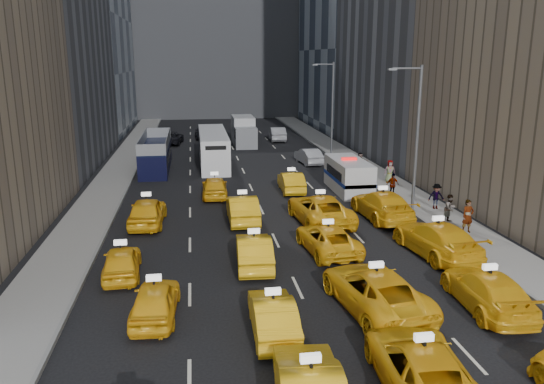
{
  "coord_description": "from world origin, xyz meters",
  "views": [
    {
      "loc": [
        -4.11,
        -18.28,
        9.41
      ],
      "look_at": [
        0.19,
        10.56,
        2.0
      ],
      "focal_mm": 35.0,
      "sensor_mm": 36.0,
      "label": 1
    }
  ],
  "objects_px": {
    "taxi_2": "(422,367)",
    "double_decker": "(156,153)",
    "city_bus": "(213,148)",
    "box_truck": "(244,131)",
    "nypd_van": "(349,176)",
    "pedestrian_0": "(468,216)"
  },
  "relations": [
    {
      "from": "taxi_2",
      "to": "box_truck",
      "type": "relative_size",
      "value": 0.76
    },
    {
      "from": "nypd_van",
      "to": "box_truck",
      "type": "xyz_separation_m",
      "value": [
        -5.45,
        22.12,
        0.39
      ]
    },
    {
      "from": "taxi_2",
      "to": "nypd_van",
      "type": "bearing_deg",
      "value": -96.77
    },
    {
      "from": "taxi_2",
      "to": "double_decker",
      "type": "relative_size",
      "value": 0.52
    },
    {
      "from": "taxi_2",
      "to": "city_bus",
      "type": "relative_size",
      "value": 0.46
    },
    {
      "from": "pedestrian_0",
      "to": "box_truck",
      "type": "bearing_deg",
      "value": 98.6
    },
    {
      "from": "nypd_van",
      "to": "city_bus",
      "type": "bearing_deg",
      "value": 121.28
    },
    {
      "from": "taxi_2",
      "to": "box_truck",
      "type": "height_order",
      "value": "box_truck"
    },
    {
      "from": "taxi_2",
      "to": "pedestrian_0",
      "type": "xyz_separation_m",
      "value": [
        8.28,
        12.83,
        0.34
      ]
    },
    {
      "from": "taxi_2",
      "to": "city_bus",
      "type": "distance_m",
      "value": 35.16
    },
    {
      "from": "double_decker",
      "to": "pedestrian_0",
      "type": "height_order",
      "value": "double_decker"
    },
    {
      "from": "taxi_2",
      "to": "pedestrian_0",
      "type": "height_order",
      "value": "pedestrian_0"
    },
    {
      "from": "box_truck",
      "to": "double_decker",
      "type": "bearing_deg",
      "value": -119.72
    },
    {
      "from": "city_bus",
      "to": "pedestrian_0",
      "type": "bearing_deg",
      "value": -65.42
    },
    {
      "from": "taxi_2",
      "to": "pedestrian_0",
      "type": "bearing_deg",
      "value": -118.22
    },
    {
      "from": "city_bus",
      "to": "pedestrian_0",
      "type": "height_order",
      "value": "city_bus"
    },
    {
      "from": "taxi_2",
      "to": "pedestrian_0",
      "type": "relative_size",
      "value": 2.88
    },
    {
      "from": "taxi_2",
      "to": "double_decker",
      "type": "height_order",
      "value": "double_decker"
    },
    {
      "from": "box_truck",
      "to": "pedestrian_0",
      "type": "height_order",
      "value": "box_truck"
    },
    {
      "from": "nypd_van",
      "to": "box_truck",
      "type": "height_order",
      "value": "box_truck"
    },
    {
      "from": "city_bus",
      "to": "box_truck",
      "type": "bearing_deg",
      "value": 64.52
    },
    {
      "from": "double_decker",
      "to": "city_bus",
      "type": "height_order",
      "value": "city_bus"
    }
  ]
}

